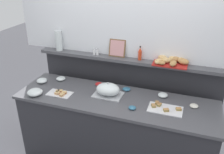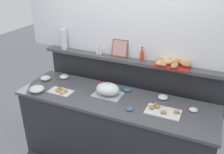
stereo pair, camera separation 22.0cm
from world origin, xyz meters
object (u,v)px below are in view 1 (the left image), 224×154
(serving_cloche, at_px, (108,90))
(pepper_shaker, at_px, (97,52))
(hot_sauce_bottle, at_px, (140,54))
(condiment_bowl_red, at_px, (194,106))
(sandwich_platter_rear, at_px, (60,93))
(glass_bowl_medium, at_px, (35,92))
(condiment_bowl_cream, at_px, (132,108))
(glass_bowl_small, at_px, (61,79))
(glass_bowl_large, at_px, (42,81))
(condiment_bowl_teal, at_px, (126,89))
(framed_picture, at_px, (117,48))
(sandwich_platter_side, at_px, (165,108))
(condiment_bowl_dark, at_px, (99,84))
(salt_shaker, at_px, (94,51))
(water_carafe, at_px, (59,41))
(glass_bowl_extra, at_px, (163,95))
(bread_basket, at_px, (171,61))

(serving_cloche, distance_m, pepper_shaker, 0.58)
(hot_sauce_bottle, bearing_deg, condiment_bowl_red, -26.64)
(sandwich_platter_rear, distance_m, hot_sauce_bottle, 1.08)
(glass_bowl_medium, relative_size, condiment_bowl_cream, 2.21)
(glass_bowl_small, distance_m, condiment_bowl_red, 1.71)
(sandwich_platter_rear, distance_m, glass_bowl_large, 0.42)
(condiment_bowl_teal, height_order, hot_sauce_bottle, hot_sauce_bottle)
(hot_sauce_bottle, xyz_separation_m, framed_picture, (-0.30, 0.02, 0.03))
(sandwich_platter_side, bearing_deg, condiment_bowl_red, 26.57)
(glass_bowl_medium, height_order, condiment_bowl_dark, glass_bowl_medium)
(pepper_shaker, bearing_deg, sandwich_platter_rear, -114.50)
(serving_cloche, xyz_separation_m, framed_picture, (-0.03, 0.44, 0.37))
(salt_shaker, bearing_deg, condiment_bowl_red, -14.55)
(framed_picture, bearing_deg, condiment_bowl_red, -20.58)
(serving_cloche, distance_m, water_carafe, 1.02)
(glass_bowl_extra, xyz_separation_m, pepper_shaker, (-0.91, 0.23, 0.35))
(condiment_bowl_dark, bearing_deg, framed_picture, 55.58)
(serving_cloche, bearing_deg, glass_bowl_medium, -161.43)
(condiment_bowl_cream, distance_m, salt_shaker, 0.97)
(hot_sauce_bottle, distance_m, salt_shaker, 0.60)
(glass_bowl_medium, height_order, pepper_shaker, pepper_shaker)
(glass_bowl_large, height_order, glass_bowl_small, glass_bowl_large)
(glass_bowl_small, bearing_deg, pepper_shaker, 27.98)
(glass_bowl_large, xyz_separation_m, glass_bowl_small, (0.20, 0.14, -0.00))
(glass_bowl_medium, distance_m, water_carafe, 0.81)
(serving_cloche, xyz_separation_m, water_carafe, (-0.85, 0.40, 0.39))
(condiment_bowl_teal, bearing_deg, glass_bowl_small, -178.87)
(condiment_bowl_red, bearing_deg, condiment_bowl_teal, 171.14)
(salt_shaker, bearing_deg, hot_sauce_bottle, 1.34)
(sandwich_platter_rear, bearing_deg, condiment_bowl_red, 8.56)
(sandwich_platter_side, bearing_deg, pepper_shaker, 153.28)
(glass_bowl_extra, relative_size, bread_basket, 0.27)
(serving_cloche, xyz_separation_m, bread_basket, (0.64, 0.41, 0.29))
(serving_cloche, relative_size, water_carafe, 1.24)
(salt_shaker, height_order, water_carafe, water_carafe)
(sandwich_platter_rear, height_order, glass_bowl_medium, glass_bowl_medium)
(glass_bowl_large, relative_size, condiment_bowl_dark, 1.45)
(glass_bowl_medium, height_order, hot_sauce_bottle, hot_sauce_bottle)
(condiment_bowl_teal, distance_m, hot_sauce_bottle, 0.46)
(serving_cloche, xyz_separation_m, condiment_bowl_red, (0.97, 0.06, -0.06))
(hot_sauce_bottle, bearing_deg, condiment_bowl_cream, -82.59)
(sandwich_platter_side, distance_m, water_carafe, 1.67)
(serving_cloche, distance_m, condiment_bowl_teal, 0.26)
(sandwich_platter_rear, height_order, water_carafe, water_carafe)
(sandwich_platter_rear, xyz_separation_m, condiment_bowl_cream, (0.90, -0.03, 0.00))
(condiment_bowl_cream, relative_size, water_carafe, 0.30)
(glass_bowl_medium, distance_m, condiment_bowl_cream, 1.17)
(glass_bowl_large, relative_size, glass_bowl_extra, 1.18)
(glass_bowl_extra, bearing_deg, condiment_bowl_cream, -126.31)
(glass_bowl_extra, distance_m, condiment_bowl_cream, 0.46)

